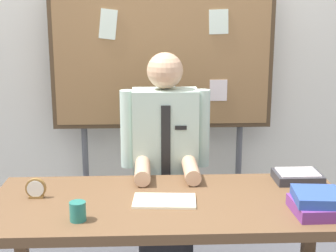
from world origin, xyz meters
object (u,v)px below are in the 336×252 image
Objects in this scene: book_stack at (316,203)px; open_notebook at (164,201)px; desk_clock at (36,189)px; paper_tray at (297,176)px; coffee_mug at (78,211)px; desk at (170,215)px; bulletin_board at (162,59)px; person at (165,175)px.

book_stack is 0.74m from open_notebook.
open_notebook is 3.00× the size of desk_clock.
open_notebook is 1.22× the size of paper_tray.
desk is at bearing 27.70° from coffee_mug.
book_stack is 0.80× the size of open_notebook.
paper_tray is (0.77, 0.28, 0.02)m from open_notebook.
bulletin_board is 5.95× the size of open_notebook.
book_stack is at bearing -13.63° from open_notebook.
desk_clock reaches higher than paper_tray.
book_stack is 2.39× the size of desk_clock.
bulletin_board is 1.23m from open_notebook.
open_notebook is at bearing -91.46° from bulletin_board.
paper_tray is at bearing 22.36° from coffee_mug.
book_stack is at bearing -96.06° from paper_tray.
desk is 5.81× the size of open_notebook.
coffee_mug is (-0.44, -0.81, 0.11)m from person.
coffee_mug is (-0.44, -1.27, -0.58)m from bulletin_board.
person is at bearing 87.43° from open_notebook.
desk_clock is (-0.66, 0.08, 0.04)m from open_notebook.
bulletin_board is 7.27× the size of paper_tray.
book_stack reaches higher than desk.
paper_tray is (1.18, 0.48, -0.02)m from coffee_mug.
person reaches higher than desk.
paper_tray is at bearing 19.73° from open_notebook.
desk is at bearing 36.61° from open_notebook.
bulletin_board is at bearing 54.83° from desk_clock.
person reaches higher than book_stack.
book_stack reaches higher than desk_clock.
paper_tray is at bearing -23.66° from person.
bulletin_board is 20.57× the size of coffee_mug.
person is at bearing -90.03° from bulletin_board.
person is at bearing 36.78° from desk_clock.
desk is at bearing -5.36° from desk_clock.
book_stack is (0.69, -0.78, 0.11)m from person.
coffee_mug is at bearing -108.88° from bulletin_board.
open_notebook is at bearing -143.39° from desk.
desk is 0.51m from coffee_mug.
person is 0.60m from open_notebook.
open_notebook is at bearing 27.05° from coffee_mug.
bulletin_board is 1.33m from desk_clock.
coffee_mug is at bearing -152.95° from open_notebook.
coffee_mug is (0.25, -0.29, -0.00)m from desk_clock.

